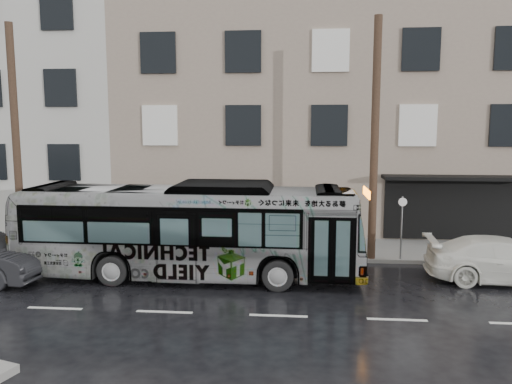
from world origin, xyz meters
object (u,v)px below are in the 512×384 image
(bus, at_px, (189,230))
(white_sedan, at_px, (505,260))
(utility_pole_front, at_px, (375,140))
(sign_post, at_px, (401,228))
(utility_pole_rear, at_px, (16,139))

(bus, bearing_deg, white_sedan, -87.38)
(utility_pole_front, distance_m, sign_post, 3.48)
(sign_post, distance_m, white_sedan, 3.71)
(utility_pole_front, xyz_separation_m, white_sedan, (4.10, -2.11, -3.91))
(utility_pole_front, xyz_separation_m, bus, (-6.51, -2.47, -3.01))
(utility_pole_rear, xyz_separation_m, bus, (7.49, -2.47, -3.01))
(utility_pole_rear, relative_size, white_sedan, 1.76)
(utility_pole_front, relative_size, sign_post, 3.75)
(utility_pole_front, bearing_deg, utility_pole_rear, 180.00)
(white_sedan, bearing_deg, bus, 95.54)
(bus, distance_m, white_sedan, 10.65)
(bus, bearing_deg, utility_pole_front, -68.56)
(bus, relative_size, white_sedan, 2.30)
(utility_pole_rear, bearing_deg, sign_post, 0.00)
(utility_pole_rear, xyz_separation_m, sign_post, (15.10, 0.00, -3.30))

